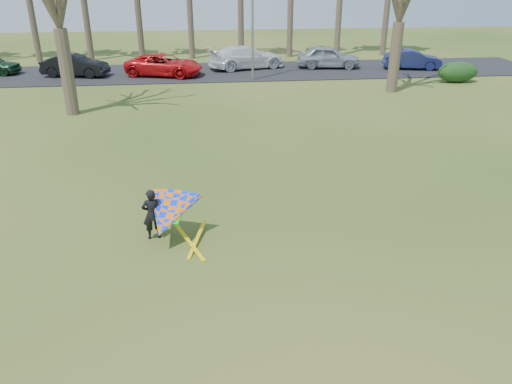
{
  "coord_description": "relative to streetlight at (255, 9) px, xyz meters",
  "views": [
    {
      "loc": [
        -1.42,
        -10.82,
        7.01
      ],
      "look_at": [
        0.0,
        2.0,
        1.1
      ],
      "focal_mm": 35.0,
      "sensor_mm": 36.0,
      "label": 1
    }
  ],
  "objects": [
    {
      "name": "kite_flyer",
      "position": [
        -4.67,
        -20.6,
        -3.63
      ],
      "size": [
        2.13,
        2.39,
        2.02
      ],
      "color": "black",
      "rests_on": "ground"
    },
    {
      "name": "hedge_near",
      "position": [
        12.96,
        -2.0,
        -3.8
      ],
      "size": [
        2.65,
        1.2,
        1.33
      ],
      "primitive_type": "ellipsoid",
      "color": "#173814",
      "rests_on": "ground"
    },
    {
      "name": "car_1",
      "position": [
        -11.96,
        2.39,
        -3.68
      ],
      "size": [
        4.6,
        2.39,
        1.44
      ],
      "primitive_type": "imported",
      "rotation": [
        0.0,
        0.0,
        1.36
      ],
      "color": "black",
      "rests_on": "parking_strip"
    },
    {
      "name": "ground",
      "position": [
        -2.16,
        -22.0,
        -4.46
      ],
      "size": [
        100.0,
        100.0,
        0.0
      ],
      "primitive_type": "plane",
      "color": "#1D480F",
      "rests_on": "ground"
    },
    {
      "name": "car_4",
      "position": [
        5.75,
        3.54,
        -3.63
      ],
      "size": [
        4.76,
        2.5,
        1.54
      ],
      "primitive_type": "imported",
      "rotation": [
        0.0,
        0.0,
        1.42
      ],
      "color": "#92989E",
      "rests_on": "parking_strip"
    },
    {
      "name": "car_5",
      "position": [
        11.68,
        2.39,
        -3.73
      ],
      "size": [
        4.3,
        2.26,
        1.35
      ],
      "primitive_type": "imported",
      "rotation": [
        0.0,
        0.0,
        1.36
      ],
      "color": "navy",
      "rests_on": "parking_strip"
    },
    {
      "name": "parking_strip",
      "position": [
        -2.16,
        3.0,
        -4.43
      ],
      "size": [
        46.0,
        7.0,
        0.06
      ],
      "primitive_type": "cube",
      "color": "black",
      "rests_on": "ground"
    },
    {
      "name": "car_2",
      "position": [
        -6.0,
        2.0,
        -3.69
      ],
      "size": [
        5.64,
        3.78,
        1.44
      ],
      "primitive_type": "imported",
      "rotation": [
        0.0,
        0.0,
        1.28
      ],
      "color": "red",
      "rests_on": "parking_strip"
    },
    {
      "name": "car_3",
      "position": [
        -0.22,
        3.95,
        -3.6
      ],
      "size": [
        5.92,
        3.69,
        1.6
      ],
      "primitive_type": "imported",
      "rotation": [
        0.0,
        0.0,
        1.85
      ],
      "color": "white",
      "rests_on": "parking_strip"
    },
    {
      "name": "streetlight",
      "position": [
        0.0,
        0.0,
        0.0
      ],
      "size": [
        2.28,
        0.18,
        8.0
      ],
      "color": "gray",
      "rests_on": "ground"
    }
  ]
}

